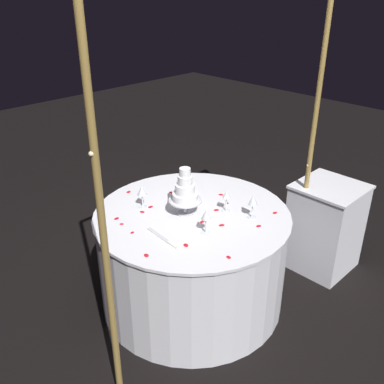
# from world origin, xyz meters

# --- Properties ---
(ground_plane) EXTENTS (12.00, 12.00, 0.00)m
(ground_plane) POSITION_xyz_m (0.00, 0.00, 0.00)
(ground_plane) COLOR black
(decorative_arch) EXTENTS (1.83, 0.05, 2.32)m
(decorative_arch) POSITION_xyz_m (-0.00, 0.33, 1.48)
(decorative_arch) COLOR olive
(decorative_arch) RESTS_ON ground
(main_table) EXTENTS (1.33, 1.33, 0.73)m
(main_table) POSITION_xyz_m (0.00, 0.00, 0.37)
(main_table) COLOR white
(main_table) RESTS_ON ground
(side_table) EXTENTS (0.49, 0.49, 0.73)m
(side_table) POSITION_xyz_m (-1.06, 0.44, 0.37)
(side_table) COLOR white
(side_table) RESTS_ON ground
(tiered_cake) EXTENTS (0.22, 0.22, 0.33)m
(tiered_cake) POSITION_xyz_m (0.04, -0.03, 0.90)
(tiered_cake) COLOR silver
(tiered_cake) RESTS_ON main_table
(wine_glass_0) EXTENTS (0.06, 0.06, 0.19)m
(wine_glass_0) POSITION_xyz_m (-0.18, -0.22, 0.87)
(wine_glass_0) COLOR silver
(wine_glass_0) RESTS_ON main_table
(wine_glass_1) EXTENTS (0.06, 0.06, 0.15)m
(wine_glass_1) POSITION_xyz_m (-0.18, 0.14, 0.85)
(wine_glass_1) COLOR silver
(wine_glass_1) RESTS_ON main_table
(wine_glass_2) EXTENTS (0.06, 0.06, 0.17)m
(wine_glass_2) POSITION_xyz_m (-0.24, 0.32, 0.86)
(wine_glass_2) COLOR silver
(wine_glass_2) RESTS_ON main_table
(wine_glass_3) EXTENTS (0.06, 0.06, 0.16)m
(wine_glass_3) POSITION_xyz_m (0.18, -0.30, 0.85)
(wine_glass_3) COLOR silver
(wine_glass_3) RESTS_ON main_table
(wine_glass_4) EXTENTS (0.06, 0.06, 0.17)m
(wine_glass_4) POSITION_xyz_m (0.12, 0.24, 0.86)
(wine_glass_4) COLOR silver
(wine_glass_4) RESTS_ON main_table
(cake_knife) EXTENTS (0.05, 0.30, 0.01)m
(cake_knife) POSITION_xyz_m (0.35, 0.11, 0.74)
(cake_knife) COLOR silver
(cake_knife) RESTS_ON main_table
(rose_petal_0) EXTENTS (0.03, 0.04, 0.00)m
(rose_petal_0) POSITION_xyz_m (-0.34, -0.42, 0.73)
(rose_petal_0) COLOR red
(rose_petal_0) RESTS_ON main_table
(rose_petal_1) EXTENTS (0.03, 0.03, 0.00)m
(rose_petal_1) POSITION_xyz_m (0.42, -0.22, 0.73)
(rose_petal_1) COLOR red
(rose_petal_1) RESTS_ON main_table
(rose_petal_2) EXTENTS (0.03, 0.04, 0.00)m
(rose_petal_2) POSITION_xyz_m (0.21, 0.51, 0.73)
(rose_petal_2) COLOR red
(rose_petal_2) RESTS_ON main_table
(rose_petal_3) EXTENTS (0.04, 0.03, 0.00)m
(rose_petal_3) POSITION_xyz_m (0.03, 0.13, 0.73)
(rose_petal_3) COLOR red
(rose_petal_3) RESTS_ON main_table
(rose_petal_4) EXTENTS (0.04, 0.04, 0.00)m
(rose_petal_4) POSITION_xyz_m (-0.34, -0.04, 0.73)
(rose_petal_4) COLOR red
(rose_petal_4) RESTS_ON main_table
(rose_petal_5) EXTENTS (0.04, 0.03, 0.00)m
(rose_petal_5) POSITION_xyz_m (0.41, -0.30, 0.73)
(rose_petal_5) COLOR red
(rose_petal_5) RESTS_ON main_table
(rose_petal_6) EXTENTS (0.05, 0.04, 0.00)m
(rose_petal_6) POSITION_xyz_m (0.11, -0.55, 0.73)
(rose_petal_6) COLOR red
(rose_petal_6) RESTS_ON main_table
(rose_petal_7) EXTENTS (0.04, 0.05, 0.00)m
(rose_petal_7) POSITION_xyz_m (0.30, 0.25, 0.73)
(rose_petal_7) COLOR red
(rose_petal_7) RESTS_ON main_table
(rose_petal_8) EXTENTS (0.04, 0.04, 0.00)m
(rose_petal_8) POSITION_xyz_m (-0.18, 0.42, 0.73)
(rose_petal_8) COLOR red
(rose_petal_8) RESTS_ON main_table
(rose_petal_9) EXTENTS (0.04, 0.04, 0.00)m
(rose_petal_9) POSITION_xyz_m (0.53, 0.17, 0.73)
(rose_petal_9) COLOR red
(rose_petal_9) RESTS_ON main_table
(rose_petal_10) EXTENTS (0.04, 0.03, 0.00)m
(rose_petal_10) POSITION_xyz_m (-0.10, -0.20, 0.73)
(rose_petal_10) COLOR red
(rose_petal_10) RESTS_ON main_table
(rose_petal_11) EXTENTS (0.03, 0.03, 0.00)m
(rose_petal_11) POSITION_xyz_m (0.44, -0.08, 0.73)
(rose_petal_11) COLOR red
(rose_petal_11) RESTS_ON main_table
(rose_petal_12) EXTENTS (0.04, 0.03, 0.00)m
(rose_petal_12) POSITION_xyz_m (-0.40, 0.39, 0.73)
(rose_petal_12) COLOR red
(rose_petal_12) RESTS_ON main_table
(rose_petal_13) EXTENTS (0.02, 0.03, 0.00)m
(rose_petal_13) POSITION_xyz_m (-0.15, -0.16, 0.73)
(rose_petal_13) COLOR red
(rose_petal_13) RESTS_ON main_table
(rose_petal_14) EXTENTS (0.04, 0.03, 0.00)m
(rose_petal_14) POSITION_xyz_m (0.14, -0.26, 0.73)
(rose_petal_14) COLOR red
(rose_petal_14) RESTS_ON main_table
(rose_petal_15) EXTENTS (0.03, 0.04, 0.00)m
(rose_petal_15) POSITION_xyz_m (0.23, -0.25, 0.73)
(rose_petal_15) COLOR red
(rose_petal_15) RESTS_ON main_table
(rose_petal_16) EXTENTS (0.05, 0.04, 0.00)m
(rose_petal_16) POSITION_xyz_m (-0.02, 0.25, 0.73)
(rose_petal_16) COLOR red
(rose_petal_16) RESTS_ON main_table
(rose_petal_17) EXTENTS (0.05, 0.04, 0.00)m
(rose_petal_17) POSITION_xyz_m (-0.15, 0.09, 0.73)
(rose_petal_17) COLOR red
(rose_petal_17) RESTS_ON main_table
(rose_petal_18) EXTENTS (0.04, 0.04, 0.00)m
(rose_petal_18) POSITION_xyz_m (-0.11, -0.33, 0.73)
(rose_petal_18) COLOR red
(rose_petal_18) RESTS_ON main_table
(rose_petal_19) EXTENTS (0.03, 0.03, 0.00)m
(rose_petal_19) POSITION_xyz_m (-0.28, 0.08, 0.73)
(rose_petal_19) COLOR red
(rose_petal_19) RESTS_ON main_table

